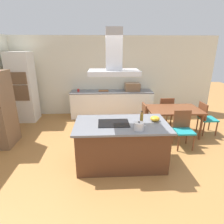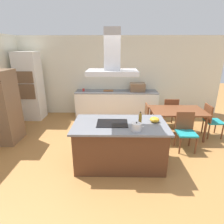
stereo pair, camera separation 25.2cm
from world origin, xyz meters
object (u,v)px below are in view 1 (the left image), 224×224
(cutting_board, at_px, (104,91))
(olive_oil_bottle, at_px, (142,119))
(tea_kettle, at_px, (139,126))
(range_hood, at_px, (114,60))
(countertop_microwave, at_px, (132,87))
(chair_facing_back_wall, at_px, (165,109))
(dining_table, at_px, (174,112))
(mixing_bowl, at_px, (155,119))
(chair_facing_island, at_px, (183,127))
(coffee_mug_red, at_px, (78,90))
(wall_oven_stack, at_px, (23,88))
(chair_at_right_end, at_px, (205,116))
(cooktop, at_px, (114,123))
(chair_at_left_end, at_px, (140,118))

(cutting_board, bearing_deg, olive_oil_bottle, -76.93)
(tea_kettle, relative_size, range_hood, 0.26)
(countertop_microwave, relative_size, chair_facing_back_wall, 0.56)
(olive_oil_bottle, distance_m, dining_table, 1.87)
(mixing_bowl, relative_size, range_hood, 0.21)
(chair_facing_back_wall, bearing_deg, range_hood, -130.83)
(dining_table, xyz_separation_m, chair_facing_island, (0.00, -0.67, -0.16))
(coffee_mug_red, bearing_deg, dining_table, -29.52)
(coffee_mug_red, xyz_separation_m, dining_table, (2.74, -1.55, -0.28))
(coffee_mug_red, height_order, range_hood, range_hood)
(tea_kettle, height_order, countertop_microwave, countertop_microwave)
(wall_oven_stack, distance_m, dining_table, 4.67)
(tea_kettle, relative_size, chair_at_right_end, 0.26)
(mixing_bowl, relative_size, chair_facing_island, 0.21)
(dining_table, relative_size, chair_facing_island, 1.57)
(countertop_microwave, distance_m, dining_table, 1.84)
(cutting_board, xyz_separation_m, chair_at_right_end, (2.80, -1.61, -0.40))
(dining_table, bearing_deg, range_hood, -142.45)
(cooktop, xyz_separation_m, dining_table, (1.71, 1.32, -0.24))
(range_hood, bearing_deg, chair_facing_island, 20.83)
(olive_oil_bottle, bearing_deg, countertop_microwave, 84.53)
(chair_facing_back_wall, bearing_deg, coffee_mug_red, 162.09)
(range_hood, bearing_deg, countertop_microwave, 74.24)
(dining_table, height_order, chair_at_right_end, chair_at_right_end)
(tea_kettle, distance_m, countertop_microwave, 3.23)
(chair_facing_back_wall, bearing_deg, chair_at_left_end, -143.99)
(chair_facing_back_wall, relative_size, chair_facing_island, 1.00)
(wall_oven_stack, bearing_deg, chair_facing_back_wall, -8.47)
(tea_kettle, bearing_deg, chair_facing_island, 37.39)
(dining_table, distance_m, range_hood, 2.59)
(tea_kettle, relative_size, olive_oil_bottle, 0.84)
(chair_at_right_end, bearing_deg, chair_at_left_end, 180.00)
(coffee_mug_red, height_order, chair_facing_back_wall, coffee_mug_red)
(countertop_microwave, xyz_separation_m, chair_at_left_end, (-0.02, -1.56, -0.53))
(countertop_microwave, bearing_deg, olive_oil_bottle, -95.47)
(tea_kettle, distance_m, chair_facing_island, 1.67)
(range_hood, bearing_deg, coffee_mug_red, 109.68)
(coffee_mug_red, bearing_deg, wall_oven_stack, -172.67)
(chair_at_right_end, distance_m, chair_facing_island, 1.13)
(olive_oil_bottle, xyz_separation_m, chair_facing_back_wall, (1.18, 2.07, -0.51))
(chair_facing_back_wall, bearing_deg, mixing_bowl, -114.67)
(cooktop, distance_m, dining_table, 2.17)
(mixing_bowl, xyz_separation_m, range_hood, (-0.84, -0.09, 1.15))
(coffee_mug_red, bearing_deg, tea_kettle, -65.38)
(chair_at_left_end, bearing_deg, countertop_microwave, 89.45)
(olive_oil_bottle, relative_size, cutting_board, 0.81)
(mixing_bowl, bearing_deg, chair_at_left_end, 92.08)
(chair_facing_island, bearing_deg, cutting_board, 129.62)
(tea_kettle, relative_size, coffee_mug_red, 2.56)
(mixing_bowl, relative_size, coffee_mug_red, 2.07)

